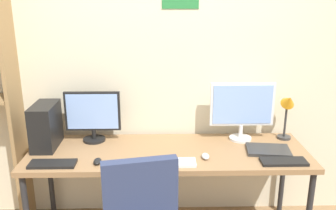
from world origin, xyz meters
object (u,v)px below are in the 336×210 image
keyboard_left (53,164)px  laptop_closed (268,150)px  mouse_right_side (97,161)px  keyboard_center (169,163)px  desk_lamp (288,108)px  monitor_left (93,115)px  pc_tower (46,126)px  mouse_left_side (205,156)px  keyboard_right (284,162)px  monitor_right (242,108)px  desk (168,157)px

keyboard_left → laptop_closed: (1.58, 0.19, 0.00)m
keyboard_left → mouse_right_side: (0.31, 0.02, 0.01)m
keyboard_left → mouse_right_side: size_ratio=3.38×
keyboard_left → keyboard_center: 0.82m
desk_lamp → keyboard_left: size_ratio=1.25×
monitor_left → mouse_right_side: size_ratio=4.60×
pc_tower → desk_lamp: (1.91, 0.10, 0.10)m
mouse_left_side → laptop_closed: (0.49, 0.11, -0.00)m
keyboard_center → keyboard_right: same height
mouse_left_side → monitor_left: bearing=157.9°
mouse_left_side → mouse_right_side: (-0.77, -0.07, 0.00)m
monitor_left → mouse_left_side: monitor_left is taller
pc_tower → mouse_left_side: size_ratio=3.58×
keyboard_center → mouse_right_side: size_ratio=3.98×
keyboard_left → monitor_right: bearing=17.3°
monitor_right → keyboard_right: bearing=-63.9°
keyboard_center → mouse_left_side: mouse_left_side is taller
monitor_left → keyboard_center: (0.60, -0.44, -0.21)m
desk → monitor_right: monitor_right is taller
desk_lamp → laptop_closed: (-0.20, -0.24, -0.26)m
desk → monitor_left: 0.69m
keyboard_center → monitor_right: bearing=36.4°
monitor_right → laptop_closed: bearing=-57.0°
desk → desk_lamp: desk_lamp is taller
desk → keyboard_right: (0.82, -0.23, 0.06)m
desk → pc_tower: pc_tower is taller
pc_tower → laptop_closed: pc_tower is taller
monitor_left → monitor_right: bearing=0.0°
monitor_right → keyboard_left: bearing=-162.7°
pc_tower → keyboard_right: 1.80m
monitor_right → mouse_left_side: bearing=-133.1°
monitor_right → keyboard_left: 1.51m
desk_lamp → mouse_left_side: desk_lamp is taller
pc_tower → desk_lamp: 1.92m
monitor_right → desk_lamp: (0.37, -0.01, -0.00)m
desk → keyboard_right: keyboard_right is taller
pc_tower → keyboard_left: pc_tower is taller
monitor_right → keyboard_right: (0.22, -0.44, -0.26)m
monitor_right → pc_tower: monitor_right is taller
desk → keyboard_right: size_ratio=6.58×
keyboard_right → mouse_right_side: size_ratio=3.37×
desk → keyboard_left: 0.85m
keyboard_right → mouse_right_side: (-1.32, 0.02, 0.01)m
monitor_left → keyboard_right: size_ratio=1.36×
desk_lamp → mouse_left_side: 0.82m
desk → monitor_right: bearing=19.5°
monitor_left → keyboard_center: monitor_left is taller
desk_lamp → laptop_closed: 0.40m
desk → keyboard_center: bearing=-90.0°
keyboard_center → pc_tower: bearing=160.8°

